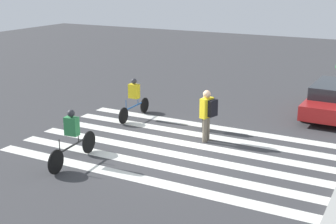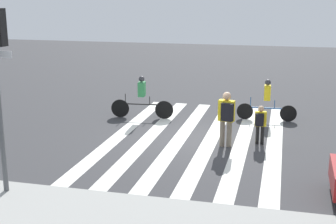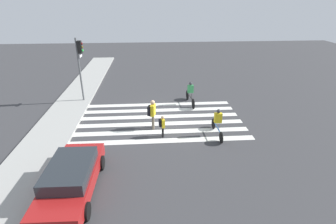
{
  "view_description": "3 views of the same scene",
  "coord_description": "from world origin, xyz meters",
  "px_view_note": "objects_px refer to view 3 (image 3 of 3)",
  "views": [
    {
      "loc": [
        12.64,
        6.35,
        5.39
      ],
      "look_at": [
        -0.61,
        -0.7,
        0.97
      ],
      "focal_mm": 50.0,
      "sensor_mm": 36.0,
      "label": 1
    },
    {
      "loc": [
        -2.71,
        14.63,
        4.69
      ],
      "look_at": [
        0.87,
        0.24,
        0.94
      ],
      "focal_mm": 50.0,
      "sensor_mm": 36.0,
      "label": 2
    },
    {
      "loc": [
        -14.81,
        0.62,
        7.16
      ],
      "look_at": [
        -1.12,
        -0.36,
        1.04
      ],
      "focal_mm": 28.0,
      "sensor_mm": 36.0,
      "label": 3
    }
  ],
  "objects_px": {
    "cyclist_far_lane": "(190,93)",
    "cyclist_mid_street": "(218,121)",
    "pedestrian_adult_yellow_jacket": "(152,112)",
    "traffic_light": "(80,58)",
    "pedestrian_child_with_backpack": "(162,125)",
    "car_parked_silver_sedan": "(71,177)"
  },
  "relations": [
    {
      "from": "cyclist_far_lane",
      "to": "cyclist_mid_street",
      "type": "xyz_separation_m",
      "value": [
        -4.71,
        -0.8,
        -0.01
      ]
    },
    {
      "from": "pedestrian_adult_yellow_jacket",
      "to": "cyclist_mid_street",
      "type": "relative_size",
      "value": 0.78
    },
    {
      "from": "pedestrian_adult_yellow_jacket",
      "to": "cyclist_far_lane",
      "type": "distance_m",
      "value": 4.54
    },
    {
      "from": "traffic_light",
      "to": "pedestrian_child_with_backpack",
      "type": "xyz_separation_m",
      "value": [
        -5.63,
        -5.36,
        -2.47
      ]
    },
    {
      "from": "traffic_light",
      "to": "cyclist_far_lane",
      "type": "distance_m",
      "value": 8.02
    },
    {
      "from": "pedestrian_child_with_backpack",
      "to": "pedestrian_adult_yellow_jacket",
      "type": "bearing_deg",
      "value": -165.18
    },
    {
      "from": "cyclist_far_lane",
      "to": "car_parked_silver_sedan",
      "type": "bearing_deg",
      "value": 140.1
    },
    {
      "from": "car_parked_silver_sedan",
      "to": "traffic_light",
      "type": "bearing_deg",
      "value": 10.4
    },
    {
      "from": "pedestrian_child_with_backpack",
      "to": "cyclist_mid_street",
      "type": "xyz_separation_m",
      "value": [
        -0.08,
        -3.04,
        0.12
      ]
    },
    {
      "from": "cyclist_far_lane",
      "to": "car_parked_silver_sedan",
      "type": "xyz_separation_m",
      "value": [
        -8.81,
        6.01,
        -0.2
      ]
    },
    {
      "from": "pedestrian_child_with_backpack",
      "to": "cyclist_far_lane",
      "type": "height_order",
      "value": "cyclist_far_lane"
    },
    {
      "from": "traffic_light",
      "to": "cyclist_mid_street",
      "type": "xyz_separation_m",
      "value": [
        -5.72,
        -8.4,
        -2.35
      ]
    },
    {
      "from": "traffic_light",
      "to": "pedestrian_adult_yellow_jacket",
      "type": "xyz_separation_m",
      "value": [
        -4.61,
        -4.84,
        -2.18
      ]
    },
    {
      "from": "pedestrian_child_with_backpack",
      "to": "cyclist_far_lane",
      "type": "distance_m",
      "value": 5.14
    },
    {
      "from": "traffic_light",
      "to": "car_parked_silver_sedan",
      "type": "distance_m",
      "value": 10.27
    },
    {
      "from": "car_parked_silver_sedan",
      "to": "cyclist_far_lane",
      "type": "bearing_deg",
      "value": -33.1
    },
    {
      "from": "traffic_light",
      "to": "pedestrian_child_with_backpack",
      "type": "bearing_deg",
      "value": -136.4
    },
    {
      "from": "pedestrian_child_with_backpack",
      "to": "traffic_light",
      "type": "bearing_deg",
      "value": -148.79
    },
    {
      "from": "pedestrian_child_with_backpack",
      "to": "car_parked_silver_sedan",
      "type": "xyz_separation_m",
      "value": [
        -4.19,
        3.77,
        -0.07
      ]
    },
    {
      "from": "pedestrian_adult_yellow_jacket",
      "to": "cyclist_mid_street",
      "type": "height_order",
      "value": "pedestrian_adult_yellow_jacket"
    },
    {
      "from": "traffic_light",
      "to": "car_parked_silver_sedan",
      "type": "bearing_deg",
      "value": -170.78
    },
    {
      "from": "cyclist_mid_street",
      "to": "car_parked_silver_sedan",
      "type": "relative_size",
      "value": 0.48
    }
  ]
}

